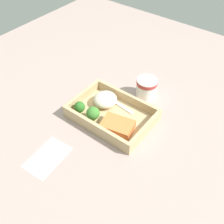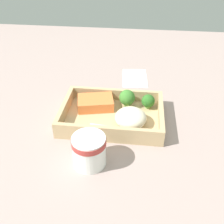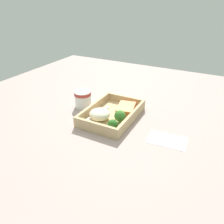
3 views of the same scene
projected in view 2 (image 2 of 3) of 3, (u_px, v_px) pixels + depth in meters
ground_plane at (112, 122)px, 74.92cm from camera, size 160.00×160.00×2.00cm
takeout_tray at (112, 118)px, 73.98cm from camera, size 28.04×19.40×1.20cm
tray_rim at (112, 111)px, 72.64cm from camera, size 28.04×19.40×3.41cm
salmon_fillet at (96, 103)px, 76.54cm from camera, size 11.48×9.10×2.97cm
mashed_potatoes at (131, 118)px, 69.44cm from camera, size 8.42×8.59×4.44cm
broccoli_floret_1 at (127, 98)px, 76.05cm from camera, size 4.60×4.60×5.33cm
broccoli_floret_2 at (148, 101)px, 75.81cm from camera, size 3.86×3.86×4.28cm
fork at (123, 130)px, 68.44cm from camera, size 15.89×3.40×0.44cm
paper_cup at (89, 149)px, 58.50cm from camera, size 7.76×7.76×7.60cm
receipt_slip at (135, 78)px, 94.29cm from camera, size 9.68×14.24×0.24cm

